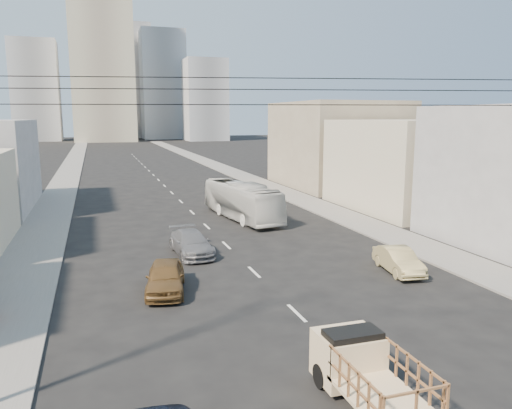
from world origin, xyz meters
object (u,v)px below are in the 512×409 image
sedan_brown (165,277)px  sedan_tan (398,260)px  flatbed_pickup (366,369)px  city_bus (242,201)px  sedan_grey (191,243)px

sedan_brown → sedan_tan: sedan_brown is taller
flatbed_pickup → sedan_brown: size_ratio=1.01×
sedan_tan → flatbed_pickup: bearing=-118.6°
city_bus → sedan_tan: city_bus is taller
flatbed_pickup → sedan_grey: 17.58m
sedan_brown → sedan_grey: sedan_brown is taller
flatbed_pickup → sedan_brown: flatbed_pickup is taller
city_bus → sedan_grey: bearing=-130.0°
city_bus → sedan_brown: 17.82m
flatbed_pickup → city_bus: city_bus is taller
sedan_tan → sedan_grey: sedan_grey is taller
flatbed_pickup → sedan_tan: flatbed_pickup is taller
flatbed_pickup → sedan_tan: bearing=52.4°
sedan_brown → sedan_grey: size_ratio=0.89×
flatbed_pickup → sedan_brown: (-4.26, 11.29, -0.35)m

